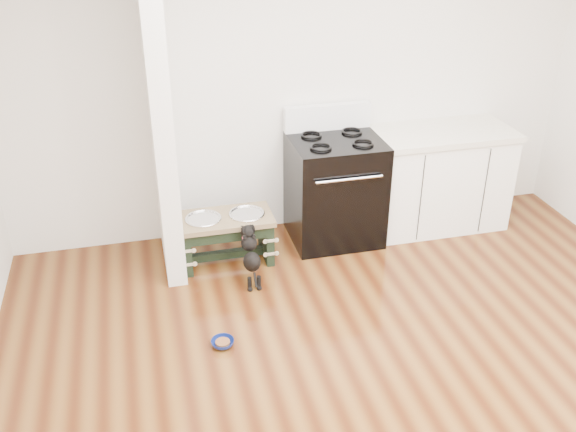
# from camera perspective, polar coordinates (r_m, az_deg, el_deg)

# --- Properties ---
(ground) EXTENTS (5.00, 5.00, 0.00)m
(ground) POSITION_cam_1_polar(r_m,az_deg,el_deg) (4.10, 10.07, -16.97)
(ground) COLOR #431D0B
(ground) RESTS_ON ground
(room_shell) EXTENTS (5.00, 5.00, 5.00)m
(room_shell) POSITION_cam_1_polar(r_m,az_deg,el_deg) (3.18, 12.48, 4.18)
(room_shell) COLOR silver
(room_shell) RESTS_ON ground
(partition_wall) EXTENTS (0.15, 0.80, 2.70)m
(partition_wall) POSITION_cam_1_polar(r_m,az_deg,el_deg) (4.94, -11.42, 9.56)
(partition_wall) COLOR silver
(partition_wall) RESTS_ON ground
(oven_range) EXTENTS (0.76, 0.69, 1.14)m
(oven_range) POSITION_cam_1_polar(r_m,az_deg,el_deg) (5.56, 4.18, 2.48)
(oven_range) COLOR black
(oven_range) RESTS_ON ground
(cabinet_run) EXTENTS (1.24, 0.64, 0.91)m
(cabinet_run) POSITION_cam_1_polar(r_m,az_deg,el_deg) (5.94, 13.17, 3.27)
(cabinet_run) COLOR white
(cabinet_run) RESTS_ON ground
(dog_feeder) EXTENTS (0.77, 0.41, 0.44)m
(dog_feeder) POSITION_cam_1_polar(r_m,az_deg,el_deg) (5.28, -5.53, -1.24)
(dog_feeder) COLOR black
(dog_feeder) RESTS_ON ground
(puppy) EXTENTS (0.13, 0.39, 0.47)m
(puppy) POSITION_cam_1_polar(r_m,az_deg,el_deg) (5.02, -3.33, -3.41)
(puppy) COLOR black
(puppy) RESTS_ON ground
(floor_bowl) EXTENTS (0.18, 0.18, 0.05)m
(floor_bowl) POSITION_cam_1_polar(r_m,az_deg,el_deg) (4.52, -5.83, -11.16)
(floor_bowl) COLOR navy
(floor_bowl) RESTS_ON ground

